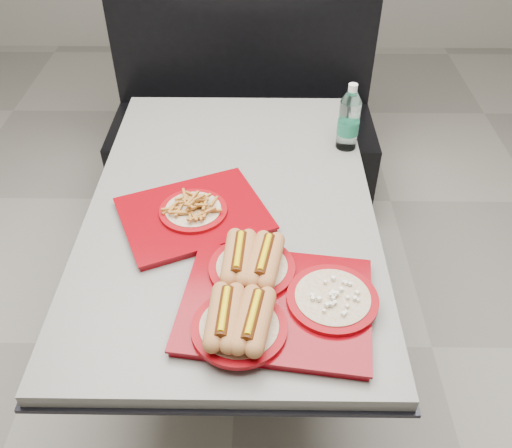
{
  "coord_description": "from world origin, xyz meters",
  "views": [
    {
      "loc": [
        0.1,
        -1.35,
        1.83
      ],
      "look_at": [
        0.08,
        -0.19,
        0.83
      ],
      "focal_mm": 38.0,
      "sensor_mm": 36.0,
      "label": 1
    }
  ],
  "objects_px": {
    "tray_far": "(193,212)",
    "water_bottle": "(349,121)",
    "diner_table": "(233,241)",
    "tray_near": "(269,297)",
    "booth_bench": "(243,123)"
  },
  "relations": [
    {
      "from": "diner_table",
      "to": "tray_near",
      "type": "xyz_separation_m",
      "value": [
        0.12,
        -0.43,
        0.2
      ]
    },
    {
      "from": "diner_table",
      "to": "tray_far",
      "type": "relative_size",
      "value": 2.7
    },
    {
      "from": "diner_table",
      "to": "tray_far",
      "type": "distance_m",
      "value": 0.23
    },
    {
      "from": "booth_bench",
      "to": "tray_near",
      "type": "xyz_separation_m",
      "value": [
        0.12,
        -1.52,
        0.39
      ]
    },
    {
      "from": "booth_bench",
      "to": "tray_far",
      "type": "xyz_separation_m",
      "value": [
        -0.11,
        -1.17,
        0.37
      ]
    },
    {
      "from": "diner_table",
      "to": "water_bottle",
      "type": "bearing_deg",
      "value": 39.73
    },
    {
      "from": "tray_far",
      "to": "water_bottle",
      "type": "height_order",
      "value": "water_bottle"
    },
    {
      "from": "diner_table",
      "to": "tray_near",
      "type": "distance_m",
      "value": 0.49
    },
    {
      "from": "tray_far",
      "to": "water_bottle",
      "type": "distance_m",
      "value": 0.66
    },
    {
      "from": "tray_near",
      "to": "water_bottle",
      "type": "distance_m",
      "value": 0.82
    },
    {
      "from": "booth_bench",
      "to": "tray_near",
      "type": "relative_size",
      "value": 2.56
    },
    {
      "from": "diner_table",
      "to": "tray_far",
      "type": "bearing_deg",
      "value": -145.23
    },
    {
      "from": "tray_near",
      "to": "tray_far",
      "type": "relative_size",
      "value": 1.01
    },
    {
      "from": "tray_near",
      "to": "water_bottle",
      "type": "bearing_deg",
      "value": 69.49
    },
    {
      "from": "water_bottle",
      "to": "tray_near",
      "type": "bearing_deg",
      "value": -110.51
    }
  ]
}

